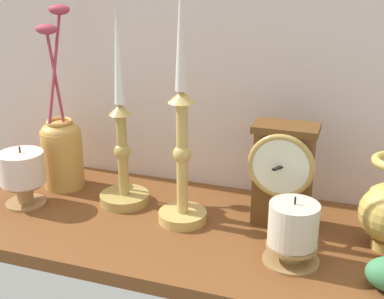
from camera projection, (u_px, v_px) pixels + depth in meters
ground_plane at (178, 228)px, 90.78cm from camera, size 100.00×36.00×2.40cm
back_wall at (211, 23)px, 95.61cm from camera, size 120.00×2.00×65.00cm
mantel_clock at (283, 173)px, 86.84cm from camera, size 11.15×8.51×18.00cm
candlestick_tall_left at (182, 142)px, 85.74cm from camera, size 8.55×8.55×44.07cm
candlestick_tall_center at (122, 155)px, 94.49cm from camera, size 9.36×9.36×36.32cm
brass_vase_jar at (62, 145)px, 102.11cm from camera, size 8.05×8.72×35.86cm
pillar_candle_front at (23, 173)px, 95.27cm from camera, size 8.37×8.37×11.51cm
pillar_candle_near_clock at (293, 232)px, 76.87cm from camera, size 8.67×8.67×10.87cm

